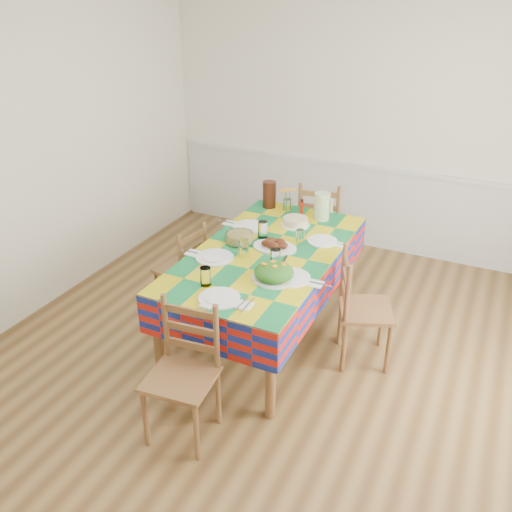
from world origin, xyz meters
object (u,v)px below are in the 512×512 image
(green_pitcher, at_px, (322,206))
(chair_left, at_px, (184,269))
(meat_platter, at_px, (275,245))
(tea_pitcher, at_px, (269,194))
(dining_table, at_px, (267,260))
(chair_far, at_px, (319,227))
(chair_right, at_px, (360,309))
(chair_near, at_px, (184,374))

(green_pitcher, distance_m, chair_left, 1.33)
(meat_platter, relative_size, tea_pitcher, 1.46)
(dining_table, xyz_separation_m, chair_left, (-0.79, -0.01, -0.26))
(dining_table, distance_m, chair_left, 0.83)
(meat_platter, relative_size, chair_left, 0.43)
(green_pitcher, bearing_deg, chair_far, 110.02)
(chair_left, distance_m, chair_right, 1.57)
(green_pitcher, height_order, chair_near, green_pitcher)
(chair_near, bearing_deg, dining_table, 84.03)
(meat_platter, height_order, tea_pitcher, tea_pitcher)
(meat_platter, height_order, chair_left, chair_left)
(chair_far, bearing_deg, chair_right, 110.34)
(dining_table, relative_size, chair_right, 2.15)
(meat_platter, relative_size, green_pitcher, 1.49)
(meat_platter, bearing_deg, dining_table, -118.30)
(meat_platter, relative_size, chair_near, 0.39)
(chair_right, bearing_deg, chair_left, 67.78)
(meat_platter, distance_m, chair_far, 1.21)
(chair_far, bearing_deg, chair_left, 45.81)
(green_pitcher, relative_size, chair_left, 0.29)
(chair_near, bearing_deg, green_pitcher, 79.19)
(meat_platter, distance_m, green_pitcher, 0.73)
(green_pitcher, bearing_deg, tea_pitcher, 173.66)
(tea_pitcher, xyz_separation_m, chair_left, (-0.43, -0.85, -0.47))
(meat_platter, bearing_deg, chair_far, 91.38)
(tea_pitcher, bearing_deg, meat_platter, -62.80)
(chair_right, bearing_deg, chair_near, 125.18)
(chair_near, xyz_separation_m, chair_far, (0.01, 2.47, 0.01))
(green_pitcher, distance_m, chair_near, 2.07)
(green_pitcher, xyz_separation_m, chair_near, (-0.18, -2.02, -0.43))
(chair_near, bearing_deg, meat_platter, 82.42)
(green_pitcher, relative_size, chair_right, 0.26)
(meat_platter, height_order, chair_near, chair_near)
(chair_far, bearing_deg, tea_pitcher, 35.23)
(chair_left, height_order, chair_right, chair_right)
(tea_pitcher, bearing_deg, dining_table, -66.82)
(green_pitcher, bearing_deg, meat_platter, -100.83)
(meat_platter, xyz_separation_m, chair_right, (0.75, -0.08, -0.34))
(dining_table, height_order, green_pitcher, green_pitcher)
(chair_right, bearing_deg, green_pitcher, 15.61)
(chair_left, xyz_separation_m, chair_right, (1.57, -0.01, 0.04))
(chair_right, bearing_deg, dining_table, 66.98)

